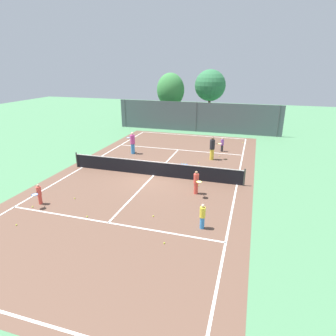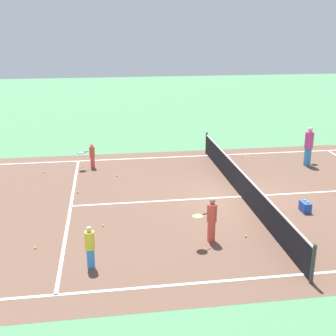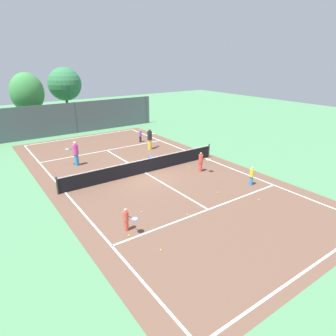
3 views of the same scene
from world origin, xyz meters
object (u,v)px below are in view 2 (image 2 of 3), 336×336
object	(u,v)px
player_2	(90,247)
tennis_ball_0	(242,157)
player_1	(309,146)
tennis_ball_3	(117,176)
player_3	(91,155)
player_5	(211,219)
tennis_ball_10	(83,166)
tennis_ball_12	(43,172)
tennis_ball_4	(78,193)
tennis_ball_1	(35,248)
tennis_ball_8	(246,236)
ball_crate	(305,207)
tennis_ball_5	(252,157)
tennis_ball_2	(103,226)

from	to	relation	value
player_2	tennis_ball_0	world-z (taller)	player_2
player_1	tennis_ball_3	world-z (taller)	player_1
player_1	player_3	size ratio (longest dim) A/B	1.60
player_5	tennis_ball_10	bearing A→B (deg)	-152.17
tennis_ball_12	tennis_ball_4	bearing A→B (deg)	31.28
tennis_ball_1	tennis_ball_4	xyz separation A→B (m)	(-4.30, 1.01, 0.00)
tennis_ball_3	tennis_ball_8	bearing A→B (deg)	31.22
ball_crate	tennis_ball_0	distance (m)	6.65
tennis_ball_10	player_2	bearing A→B (deg)	3.73
player_5	tennis_ball_8	bearing A→B (deg)	94.09
tennis_ball_4	player_3	bearing A→B (deg)	171.06
player_2	tennis_ball_5	size ratio (longest dim) A/B	18.62
tennis_ball_1	tennis_ball_3	size ratio (longest dim) A/B	1.00
tennis_ball_10	tennis_ball_12	distance (m)	1.81
ball_crate	player_3	bearing A→B (deg)	-128.82
player_3	ball_crate	distance (m)	9.67
player_1	tennis_ball_3	bearing A→B (deg)	-87.88
player_3	ball_crate	world-z (taller)	player_3
tennis_ball_2	player_1	bearing A→B (deg)	118.77
player_5	tennis_ball_0	xyz separation A→B (m)	(-8.30, 3.62, -0.69)
tennis_ball_1	tennis_ball_8	world-z (taller)	same
ball_crate	tennis_ball_10	distance (m)	10.09
player_2	ball_crate	distance (m)	7.86
tennis_ball_0	player_5	bearing A→B (deg)	-23.58
tennis_ball_2	tennis_ball_8	bearing A→B (deg)	72.49
player_1	player_2	bearing A→B (deg)	-51.91
player_5	tennis_ball_4	distance (m)	6.25
player_1	tennis_ball_5	bearing A→B (deg)	-124.67
ball_crate	tennis_ball_12	world-z (taller)	ball_crate
tennis_ball_5	tennis_ball_10	distance (m)	8.21
player_2	player_5	distance (m)	3.71
ball_crate	tennis_ball_0	xyz separation A→B (m)	(-6.65, -0.18, -0.15)
player_2	tennis_ball_1	bearing A→B (deg)	-127.80
tennis_ball_5	tennis_ball_3	bearing A→B (deg)	-74.83
tennis_ball_12	tennis_ball_10	bearing A→B (deg)	108.55
tennis_ball_4	tennis_ball_1	bearing A→B (deg)	-13.25
tennis_ball_5	tennis_ball_12	world-z (taller)	same
player_2	tennis_ball_3	bearing A→B (deg)	172.82
player_3	tennis_ball_3	distance (m)	1.84
ball_crate	tennis_ball_5	xyz separation A→B (m)	(-6.48, 0.25, -0.15)
player_1	tennis_ball_8	bearing A→B (deg)	-37.71
tennis_ball_0	tennis_ball_5	size ratio (longest dim) A/B	1.00
player_5	player_2	bearing A→B (deg)	-74.03
player_3	tennis_ball_4	distance (m)	3.24
player_2	tennis_ball_4	xyz separation A→B (m)	(-5.58, -0.64, -0.60)
tennis_ball_1	tennis_ball_8	size ratio (longest dim) A/B	1.00
player_3	tennis_ball_5	size ratio (longest dim) A/B	17.30
player_3	tennis_ball_4	bearing A→B (deg)	-8.94
tennis_ball_8	tennis_ball_10	size ratio (longest dim) A/B	1.00
tennis_ball_10	tennis_ball_3	bearing A→B (deg)	44.41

